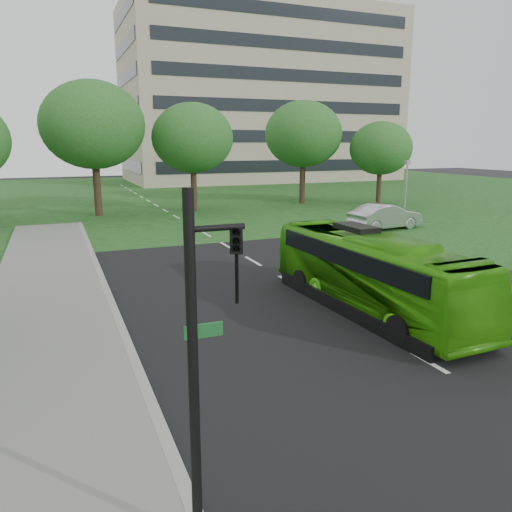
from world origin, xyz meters
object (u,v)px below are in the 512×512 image
(bus, at_px, (371,273))
(sedan, at_px, (385,217))
(traffic_light, at_px, (205,350))
(tree_park_d, at_px, (303,134))
(camera_pole, at_px, (406,181))
(tree_park_b, at_px, (93,125))
(office_building, at_px, (260,97))
(tree_park_c, at_px, (193,138))
(tree_park_e, at_px, (381,148))

(bus, height_order, sedan, bus)
(traffic_light, bearing_deg, tree_park_d, 83.63)
(camera_pole, bearing_deg, tree_park_b, 138.60)
(bus, distance_m, traffic_light, 11.31)
(tree_park_d, bearing_deg, office_building, 74.44)
(bus, distance_m, sedan, 17.03)
(tree_park_c, relative_size, bus, 0.94)
(tree_park_b, relative_size, bus, 1.09)
(tree_park_e, distance_m, camera_pole, 8.99)
(office_building, xyz_separation_m, bus, (-20.96, -60.12, -11.19))
(tree_park_c, height_order, traffic_light, tree_park_c)
(traffic_light, distance_m, camera_pole, 33.94)
(tree_park_d, bearing_deg, tree_park_e, -29.57)
(tree_park_b, bearing_deg, traffic_light, -92.61)
(bus, height_order, camera_pole, camera_pole)
(office_building, xyz_separation_m, sedan, (-10.49, -46.70, -11.65))
(sedan, bearing_deg, bus, 134.19)
(camera_pole, bearing_deg, office_building, 66.06)
(bus, xyz_separation_m, traffic_light, (-8.04, -7.78, 1.66))
(sedan, height_order, traffic_light, traffic_light)
(bus, relative_size, traffic_light, 1.86)
(office_building, relative_size, traffic_light, 7.93)
(office_building, height_order, tree_park_e, office_building)
(office_building, bearing_deg, tree_park_e, -94.27)
(tree_park_e, xyz_separation_m, sedan, (-7.88, -11.74, -4.26))
(office_building, height_order, sedan, office_building)
(tree_park_e, height_order, traffic_light, tree_park_e)
(camera_pole, bearing_deg, tree_park_c, 128.12)
(sedan, xyz_separation_m, traffic_light, (-18.51, -21.20, 2.12))
(tree_park_b, relative_size, camera_pole, 2.37)
(tree_park_c, xyz_separation_m, bus, (-1.24, -27.08, -4.68))
(office_building, bearing_deg, traffic_light, -113.13)
(tree_park_e, bearing_deg, sedan, -123.87)
(tree_park_d, height_order, bus, tree_park_d)
(tree_park_c, bearing_deg, office_building, 59.18)
(office_building, relative_size, tree_park_b, 3.91)
(tree_park_c, distance_m, camera_pole, 17.26)
(tree_park_c, bearing_deg, tree_park_d, 8.21)
(camera_pole, bearing_deg, tree_park_d, 87.64)
(tree_park_c, distance_m, tree_park_d, 11.07)
(bus, distance_m, camera_pole, 22.83)
(tree_park_b, relative_size, tree_park_e, 1.36)
(tree_park_b, xyz_separation_m, camera_pole, (21.44, -10.16, -4.12))
(tree_park_e, relative_size, bus, 0.80)
(tree_park_c, bearing_deg, traffic_light, -104.92)
(tree_park_c, xyz_separation_m, tree_park_e, (17.10, -1.91, -0.87))
(tree_park_c, distance_m, traffic_light, 36.19)
(tree_park_b, height_order, tree_park_c, tree_park_b)
(office_building, relative_size, sedan, 7.78)
(tree_park_b, height_order, tree_park_d, tree_park_b)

